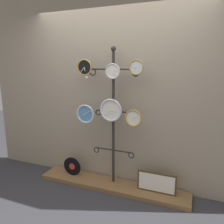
# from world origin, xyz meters

# --- Properties ---
(ground_plane) EXTENTS (12.00, 12.00, 0.00)m
(ground_plane) POSITION_xyz_m (0.00, 0.00, 0.00)
(ground_plane) COLOR #333338
(shop_wall) EXTENTS (4.40, 0.04, 2.80)m
(shop_wall) POSITION_xyz_m (0.00, 0.57, 1.40)
(shop_wall) COLOR gray
(shop_wall) RESTS_ON ground_plane
(low_shelf) EXTENTS (2.20, 0.36, 0.06)m
(low_shelf) POSITION_xyz_m (0.00, 0.35, 0.03)
(low_shelf) COLOR brown
(low_shelf) RESTS_ON ground_plane
(display_stand) EXTENTS (0.71, 0.42, 1.98)m
(display_stand) POSITION_xyz_m (0.00, 0.41, 0.62)
(display_stand) COLOR #282623
(display_stand) RESTS_ON ground_plane
(clock_top_left) EXTENTS (0.22, 0.04, 0.22)m
(clock_top_left) POSITION_xyz_m (-0.38, 0.32, 1.71)
(clock_top_left) COLOR black
(clock_top_center) EXTENTS (0.20, 0.04, 0.20)m
(clock_top_center) POSITION_xyz_m (0.02, 0.33, 1.66)
(clock_top_center) COLOR silver
(clock_top_right) EXTENTS (0.19, 0.04, 0.19)m
(clock_top_right) POSITION_xyz_m (0.33, 0.34, 1.71)
(clock_top_right) COLOR silver
(clock_middle_left) EXTENTS (0.27, 0.04, 0.27)m
(clock_middle_left) POSITION_xyz_m (-0.37, 0.29, 1.07)
(clock_middle_left) COLOR #4C84B2
(clock_middle_center) EXTENTS (0.31, 0.04, 0.31)m
(clock_middle_center) POSITION_xyz_m (0.00, 0.32, 1.15)
(clock_middle_center) COLOR silver
(clock_middle_right) EXTENTS (0.23, 0.04, 0.23)m
(clock_middle_right) POSITION_xyz_m (0.32, 0.30, 1.07)
(clock_middle_right) COLOR silver
(vinyl_record) EXTENTS (0.29, 0.01, 0.29)m
(vinyl_record) POSITION_xyz_m (-0.66, 0.35, 0.21)
(vinyl_record) COLOR black
(vinyl_record) RESTS_ON low_shelf
(picture_frame) EXTENTS (0.52, 0.02, 0.28)m
(picture_frame) POSITION_xyz_m (0.64, 0.36, 0.20)
(picture_frame) COLOR #4C381E
(picture_frame) RESTS_ON low_shelf
(price_tag_upper) EXTENTS (0.04, 0.00, 0.03)m
(price_tag_upper) POSITION_xyz_m (-0.35, 0.32, 1.58)
(price_tag_upper) COLOR white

